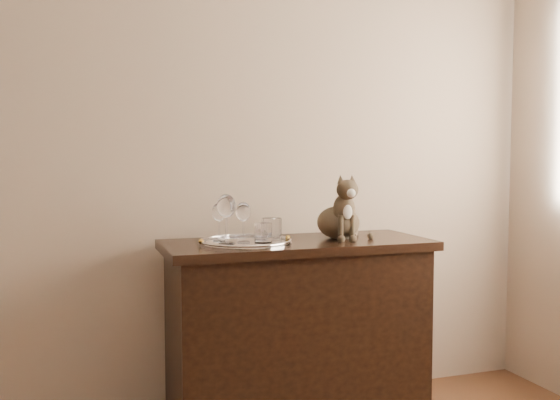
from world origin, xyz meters
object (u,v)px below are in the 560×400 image
Objects in this scene: wine_glass_c at (226,219)px; tumbler_a at (263,233)px; tray at (246,243)px; tumbler_c at (272,229)px; wine_glass_d at (243,222)px; cat at (338,206)px; sideboard at (297,334)px; wine_glass_a at (219,222)px.

tumbler_a is (0.16, -0.01, -0.06)m from wine_glass_c.
tumbler_a is (0.07, -0.05, 0.05)m from tray.
tumbler_a is 0.08m from tumbler_c.
cat is at bearing 5.52° from wine_glass_d.
tumbler_a is at bearing -164.97° from cat.
sideboard is 5.67× the size of wine_glass_c.
wine_glass_a is at bearing 140.26° from wine_glass_d.
cat is (0.47, 0.04, 0.05)m from wine_glass_d.
tray reaches higher than sideboard.
tumbler_c is at bearing 6.19° from tray.
tumbler_a is 0.29× the size of cat.
sideboard is 0.61m from cat.
tumbler_a is (-0.18, -0.07, 0.48)m from sideboard.
wine_glass_c is 0.23m from tumbler_c.
tray is 0.09m from wine_glass_d.
tray is at bearing 20.31° from wine_glass_c.
wine_glass_c is at bearing -167.51° from tumbler_c.
tray is 0.48m from cat.
tray is 4.70× the size of tumbler_a.
tray is 4.07× the size of tumbler_c.
sideboard is at bearing -173.05° from cat.
wine_glass_c is at bearing -164.77° from wine_glass_d.
sideboard is 6.90× the size of wine_glass_d.
tumbler_a is at bearing -33.06° from wine_glass_a.
cat reaches higher than tumbler_c.
wine_glass_c is 0.17m from tumbler_a.
sideboard is 0.49m from tray.
tumbler_c is at bearing -12.04° from wine_glass_a.
wine_glass_d is at bearing -172.96° from sideboard.
wine_glass_d is (-0.26, -0.03, 0.52)m from sideboard.
tray is 0.15m from wine_glass_a.
cat is (0.45, 0.03, 0.14)m from tray.
tumbler_c is (0.23, -0.05, -0.03)m from wine_glass_a.
tumbler_a is at bearing -4.70° from wine_glass_c.
cat reaches higher than wine_glass_d.
wine_glass_a is 1.97× the size of tumbler_a.
sideboard is 4.04× the size of cat.
wine_glass_c is 0.09m from wine_glass_d.
tray is at bearing -30.87° from wine_glass_a.
tray is 0.13m from tumbler_c.
tumbler_a is at bearing -133.55° from tumbler_c.
wine_glass_d is at bearing -171.12° from cat.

